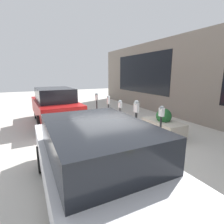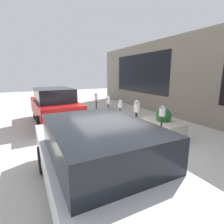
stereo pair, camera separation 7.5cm
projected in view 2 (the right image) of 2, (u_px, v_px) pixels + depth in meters
The scene contains 11 objects.
ground_plane at pixel (109, 135), 6.81m from camera, with size 40.00×40.00×0.00m, color beige.
curb_strip at pixel (107, 135), 6.77m from camera, with size 19.00×0.16×0.04m.
building_facade at pixel (193, 78), 8.32m from camera, with size 19.00×0.17×4.28m.
parking_meter_nearest at pixel (162, 121), 4.80m from camera, with size 0.14×0.12×1.50m.
parking_meter_second at pixel (136, 115), 5.74m from camera, with size 0.20×0.17×1.51m.
parking_meter_middle at pixel (120, 109), 6.85m from camera, with size 0.17×0.15×1.34m.
parking_meter_fourth at pixel (108, 105), 7.79m from camera, with size 0.14×0.12×1.40m.
parking_meter_farthest at pixel (96, 101), 8.80m from camera, with size 0.18×0.16×1.40m.
planter_box at pixel (163, 125), 6.78m from camera, with size 1.65×0.86×1.05m.
parked_car_front at pixel (98, 159), 3.23m from camera, with size 4.48×1.91×1.52m.
parked_car_middle at pixel (54, 105), 8.30m from camera, with size 4.24×1.90×1.69m.
Camera 2 is at (-5.82, 2.80, 2.35)m, focal length 28.00 mm.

